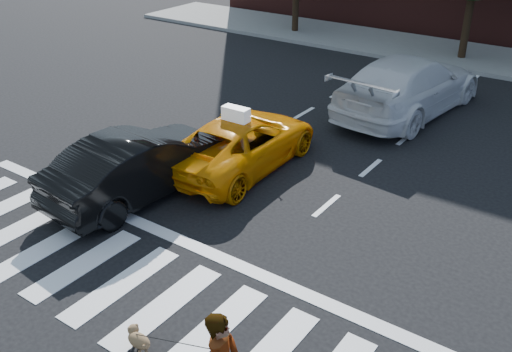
# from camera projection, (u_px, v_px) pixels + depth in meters

# --- Properties ---
(ground) EXTENTS (120.00, 120.00, 0.00)m
(ground) POSITION_uv_depth(u_px,v_px,m) (122.00, 284.00, 9.87)
(ground) COLOR black
(ground) RESTS_ON ground
(crosswalk) EXTENTS (13.00, 2.40, 0.01)m
(crosswalk) POSITION_uv_depth(u_px,v_px,m) (122.00, 284.00, 9.86)
(crosswalk) COLOR silver
(crosswalk) RESTS_ON ground
(stop_line) EXTENTS (12.00, 0.30, 0.01)m
(stop_line) POSITION_uv_depth(u_px,v_px,m) (184.00, 241.00, 11.02)
(stop_line) COLOR silver
(stop_line) RESTS_ON ground
(sidewalk_far) EXTENTS (30.00, 4.00, 0.15)m
(sidewalk_far) POSITION_uv_depth(u_px,v_px,m) (452.00, 54.00, 22.50)
(sidewalk_far) COLOR slate
(sidewalk_far) RESTS_ON ground
(taxi) EXTENTS (2.20, 4.57, 1.25)m
(taxi) POSITION_uv_depth(u_px,v_px,m) (241.00, 142.00, 13.66)
(taxi) COLOR orange
(taxi) RESTS_ON ground
(black_sedan) EXTENTS (1.88, 4.53, 1.46)m
(black_sedan) POSITION_uv_depth(u_px,v_px,m) (140.00, 165.00, 12.36)
(black_sedan) COLOR black
(black_sedan) RESTS_ON ground
(white_suv) EXTENTS (2.99, 6.10, 1.71)m
(white_suv) POSITION_uv_depth(u_px,v_px,m) (409.00, 85.00, 16.71)
(white_suv) COLOR silver
(white_suv) RESTS_ON ground
(dog) EXTENTS (0.55, 0.36, 0.33)m
(dog) POSITION_uv_depth(u_px,v_px,m) (138.00, 338.00, 8.44)
(dog) COLOR #855D43
(dog) RESTS_ON ground
(taxi_sign) EXTENTS (0.66, 0.30, 0.32)m
(taxi_sign) POSITION_uv_depth(u_px,v_px,m) (236.00, 114.00, 13.15)
(taxi_sign) COLOR white
(taxi_sign) RESTS_ON taxi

